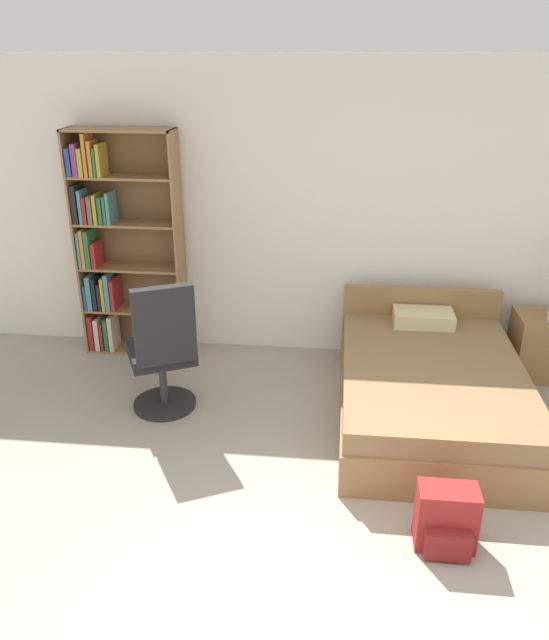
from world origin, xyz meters
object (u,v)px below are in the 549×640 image
at_px(bookshelf, 116,246).
at_px(nightstand, 542,346).
at_px(office_chair, 163,353).
at_px(backpack_red, 446,520).
at_px(bed, 430,387).

distance_m(bookshelf, nightstand, 3.84).
height_order(office_chair, backpack_red, office_chair).
bearing_deg(bookshelf, nightstand, -2.04).
bearing_deg(backpack_red, bookshelf, 138.97).
height_order(bookshelf, backpack_red, bookshelf).
bearing_deg(office_chair, bed, 5.29).
distance_m(bookshelf, bed, 2.97).
bearing_deg(bookshelf, office_chair, -57.36).
height_order(bookshelf, bed, bookshelf).
bearing_deg(office_chair, bookshelf, 122.64).
relative_size(bookshelf, nightstand, 3.60).
distance_m(nightstand, backpack_red, 2.45).
relative_size(bookshelf, bed, 1.01).
xyz_separation_m(nightstand, backpack_red, (-1.11, -2.18, -0.10)).
relative_size(office_chair, nightstand, 1.99).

